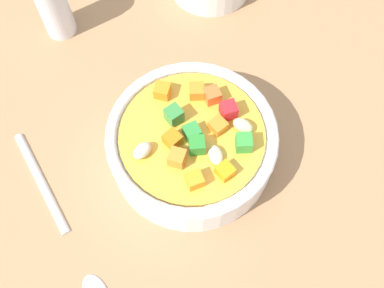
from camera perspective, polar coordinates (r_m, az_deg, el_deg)
The scene contains 4 objects.
ground_plane at distance 45.50cm, azimuth 0.00°, elevation -1.82°, with size 140.00×140.00×2.00cm, color #9E754F.
soup_bowl_main at distance 42.19cm, azimuth 0.03°, elevation 0.15°, with size 15.65×15.65×5.98cm.
spoon at distance 43.35cm, azimuth -15.92°, elevation -9.91°, with size 11.67×17.32×0.83cm.
pepper_shaker at distance 51.46cm, azimuth -17.28°, elevation 16.87°, with size 3.29×3.29×9.28cm.
Camera 1 is at (-16.24, -8.11, 40.72)cm, focal length 42.52 mm.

